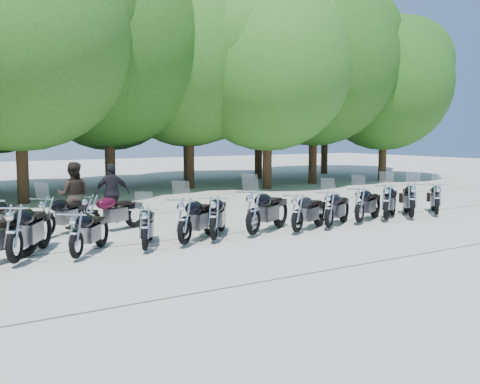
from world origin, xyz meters
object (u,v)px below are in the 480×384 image
motorcycle_11 (412,199)px  rider_1 (73,195)px  motorcycle_4 (185,220)px  motorcycle_15 (91,212)px  motorcycle_9 (360,204)px  motorcycle_12 (437,198)px  motorcycle_10 (387,201)px  motorcycle_8 (329,208)px  motorcycle_1 (14,232)px  motorcycle_2 (76,233)px  rider_2 (112,193)px  motorcycle_6 (253,211)px  motorcycle_14 (47,215)px  motorcycle_3 (145,227)px  motorcycle_7 (297,212)px  motorcycle_5 (214,217)px

motorcycle_11 → rider_1: rider_1 is taller
motorcycle_4 → motorcycle_15: size_ratio=1.09×
motorcycle_9 → motorcycle_15: 7.60m
motorcycle_12 → rider_1: size_ratio=1.15×
motorcycle_10 → motorcycle_8: bearing=57.9°
motorcycle_9 → motorcycle_8: bearing=70.8°
motorcycle_11 → motorcycle_4: bearing=43.5°
motorcycle_1 → motorcycle_2: (1.19, -0.18, -0.12)m
motorcycle_9 → rider_1: rider_1 is taller
motorcycle_2 → rider_2: rider_2 is taller
motorcycle_1 → motorcycle_15: (2.39, 2.56, -0.10)m
motorcycle_6 → motorcycle_14: bearing=28.8°
motorcycle_3 → motorcycle_15: size_ratio=0.96×
motorcycle_8 → motorcycle_10: (2.44, 0.16, 0.03)m
motorcycle_1 → motorcycle_12: bearing=-150.2°
motorcycle_3 → rider_2: 4.68m
motorcycle_11 → motorcycle_1: bearing=42.9°
motorcycle_15 → rider_2: bearing=-56.3°
motorcycle_3 → motorcycle_11: motorcycle_11 is taller
motorcycle_14 → motorcycle_15: 1.10m
motorcycle_15 → rider_2: size_ratio=1.22×
motorcycle_4 → motorcycle_14: motorcycle_4 is taller
motorcycle_6 → motorcycle_14: size_ratio=1.14×
motorcycle_7 → rider_1: rider_1 is taller
motorcycle_7 → motorcycle_10: bearing=-114.0°
motorcycle_4 → motorcycle_1: bearing=47.9°
motorcycle_8 → motorcycle_15: 6.42m
motorcycle_8 → motorcycle_12: size_ratio=1.01×
motorcycle_12 → motorcycle_10: bearing=44.2°
motorcycle_2 → motorcycle_9: bearing=-140.4°
motorcycle_1 → motorcycle_10: (10.63, -0.04, -0.07)m
motorcycle_2 → motorcycle_8: (7.00, -0.02, 0.02)m
motorcycle_15 → rider_1: 1.40m
motorcycle_1 → motorcycle_3: (2.71, -0.22, -0.12)m
motorcycle_1 → motorcycle_7: (7.02, -0.26, -0.10)m
motorcycle_4 → motorcycle_9: bearing=-128.3°
motorcycle_8 → rider_1: 7.16m
motorcycle_9 → motorcycle_12: (3.21, -0.19, -0.01)m
motorcycle_11 → motorcycle_15: motorcycle_11 is taller
motorcycle_10 → motorcycle_14: bearing=37.8°
motorcycle_3 → motorcycle_7: size_ratio=0.97×
motorcycle_14 → rider_1: (1.03, 1.24, 0.33)m
motorcycle_2 → motorcycle_7: motorcycle_7 is taller
motorcycle_6 → motorcycle_12: size_ratio=1.14×
motorcycle_15 → motorcycle_10: bearing=-129.4°
motorcycle_1 → motorcycle_10: motorcycle_1 is taller
motorcycle_10 → motorcycle_14: size_ratio=1.06×
motorcycle_6 → motorcycle_14: motorcycle_6 is taller
motorcycle_5 → rider_1: 4.57m
motorcycle_1 → motorcycle_5: motorcycle_1 is taller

